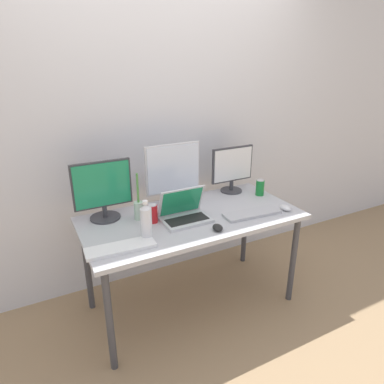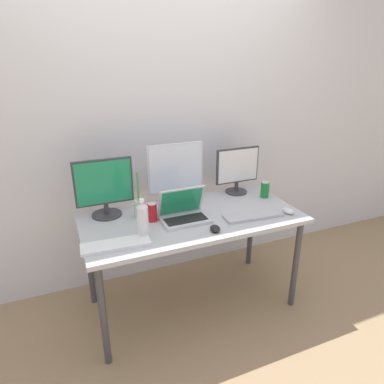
# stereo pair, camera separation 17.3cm
# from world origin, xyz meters

# --- Properties ---
(ground_plane) EXTENTS (16.00, 16.00, 0.00)m
(ground_plane) POSITION_xyz_m (0.00, 0.00, 0.00)
(ground_plane) COLOR #9E7F5B
(wall_back) EXTENTS (7.00, 0.08, 2.60)m
(wall_back) POSITION_xyz_m (0.00, 0.59, 1.30)
(wall_back) COLOR silver
(wall_back) RESTS_ON ground
(work_desk) EXTENTS (1.51, 0.74, 0.74)m
(work_desk) POSITION_xyz_m (0.00, 0.00, 0.67)
(work_desk) COLOR #424247
(work_desk) RESTS_ON ground
(monitor_left) EXTENTS (0.39, 0.21, 0.41)m
(monitor_left) POSITION_xyz_m (-0.54, 0.24, 0.95)
(monitor_left) COLOR #38383D
(monitor_left) RESTS_ON work_desk
(monitor_center) EXTENTS (0.42, 0.22, 0.46)m
(monitor_center) POSITION_xyz_m (-0.02, 0.25, 0.98)
(monitor_center) COLOR silver
(monitor_center) RESTS_ON work_desk
(monitor_right) EXTENTS (0.37, 0.18, 0.37)m
(monitor_right) POSITION_xyz_m (0.51, 0.27, 0.94)
(monitor_right) COLOR #38383D
(monitor_right) RESTS_ON work_desk
(laptop_silver) EXTENTS (0.32, 0.22, 0.22)m
(laptop_silver) POSITION_xyz_m (-0.07, -0.03, 0.79)
(laptop_silver) COLOR silver
(laptop_silver) RESTS_ON work_desk
(keyboard_main) EXTENTS (0.42, 0.16, 0.02)m
(keyboard_main) POSITION_xyz_m (0.38, -0.17, 0.75)
(keyboard_main) COLOR #B2B2B7
(keyboard_main) RESTS_ON work_desk
(keyboard_aux) EXTENTS (0.41, 0.15, 0.02)m
(keyboard_aux) POSITION_xyz_m (-0.57, -0.20, 0.75)
(keyboard_aux) COLOR white
(keyboard_aux) RESTS_ON work_desk
(mouse_by_keyboard) EXTENTS (0.08, 0.10, 0.03)m
(mouse_by_keyboard) POSITION_xyz_m (0.05, -0.26, 0.76)
(mouse_by_keyboard) COLOR black
(mouse_by_keyboard) RESTS_ON work_desk
(mouse_by_laptop) EXTENTS (0.07, 0.10, 0.04)m
(mouse_by_laptop) POSITION_xyz_m (0.64, -0.22, 0.76)
(mouse_by_laptop) COLOR silver
(mouse_by_laptop) RESTS_ON work_desk
(water_bottle) EXTENTS (0.07, 0.07, 0.25)m
(water_bottle) POSITION_xyz_m (-0.39, -0.15, 0.85)
(water_bottle) COLOR silver
(water_bottle) RESTS_ON work_desk
(soda_can_near_keyboard) EXTENTS (0.07, 0.07, 0.13)m
(soda_can_near_keyboard) POSITION_xyz_m (-0.27, 0.04, 0.80)
(soda_can_near_keyboard) COLOR red
(soda_can_near_keyboard) RESTS_ON work_desk
(soda_can_by_laptop) EXTENTS (0.07, 0.07, 0.13)m
(soda_can_by_laptop) POSITION_xyz_m (0.66, 0.10, 0.80)
(soda_can_by_laptop) COLOR #197F33
(soda_can_by_laptop) RESTS_ON work_desk
(bamboo_vase) EXTENTS (0.07, 0.07, 0.33)m
(bamboo_vase) POSITION_xyz_m (-0.34, 0.13, 0.81)
(bamboo_vase) COLOR #B2D1B7
(bamboo_vase) RESTS_ON work_desk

